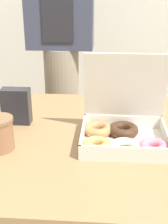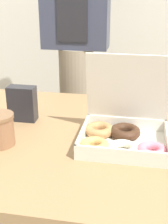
# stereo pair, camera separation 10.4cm
# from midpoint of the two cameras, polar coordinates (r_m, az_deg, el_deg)

# --- Properties ---
(table) EXTENTS (0.94, 0.88, 0.73)m
(table) POSITION_cam_midpoint_polar(r_m,az_deg,el_deg) (1.34, -5.91, -18.30)
(table) COLOR #99754C
(table) RESTS_ON ground_plane
(donut_box) EXTENTS (0.32, 0.26, 0.29)m
(donut_box) POSITION_cam_midpoint_polar(r_m,az_deg,el_deg) (1.07, 4.00, -3.39)
(donut_box) COLOR silver
(donut_box) RESTS_ON table
(napkin_holder) EXTENTS (0.11, 0.05, 0.14)m
(napkin_holder) POSITION_cam_midpoint_polar(r_m,az_deg,el_deg) (1.24, -14.65, 1.01)
(napkin_holder) COLOR #232328
(napkin_holder) RESTS_ON table
(person_customer) EXTENTS (0.36, 0.24, 1.74)m
(person_customer) POSITION_cam_midpoint_polar(r_m,az_deg,el_deg) (1.75, -6.11, 14.79)
(person_customer) COLOR gray
(person_customer) RESTS_ON ground_plane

